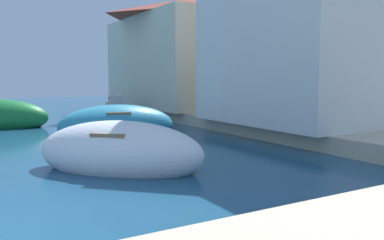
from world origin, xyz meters
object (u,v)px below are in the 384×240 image
at_px(waterfront_building_annex, 189,51).
at_px(moored_boat_0, 116,113).
at_px(moored_boat_1, 120,153).
at_px(quayside_tree, 231,48).
at_px(moored_boat_7, 117,126).
at_px(waterfront_building_main, 319,13).

bearing_deg(waterfront_building_annex, moored_boat_0, -166.18).
relative_size(moored_boat_0, waterfront_building_annex, 0.33).
xyz_separation_m(moored_boat_1, quayside_tree, (10.02, 9.72, 3.35)).
distance_m(moored_boat_7, quayside_tree, 10.12).
xyz_separation_m(moored_boat_0, waterfront_building_main, (5.04, -8.71, 4.23)).
distance_m(moored_boat_7, waterfront_building_main, 8.66).
bearing_deg(moored_boat_7, moored_boat_0, 83.59).
bearing_deg(moored_boat_1, waterfront_building_annex, -80.98).
distance_m(waterfront_building_main, quayside_tree, 7.60).
bearing_deg(moored_boat_1, moored_boat_7, -64.00).
height_order(moored_boat_7, waterfront_building_annex, waterfront_building_annex).
bearing_deg(moored_boat_1, quayside_tree, -91.18).
bearing_deg(waterfront_building_annex, quayside_tree, -63.35).
height_order(moored_boat_0, moored_boat_1, moored_boat_0).
bearing_deg(moored_boat_0, waterfront_building_annex, 124.63).
relative_size(moored_boat_1, waterfront_building_annex, 0.40).
relative_size(moored_boat_0, moored_boat_7, 0.75).
relative_size(waterfront_building_annex, quayside_tree, 2.13).
bearing_deg(moored_boat_1, waterfront_building_main, -120.83).
relative_size(moored_boat_0, quayside_tree, 0.69).
distance_m(waterfront_building_annex, quayside_tree, 2.79).
height_order(moored_boat_1, waterfront_building_annex, waterfront_building_annex).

